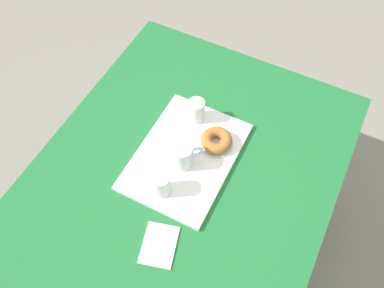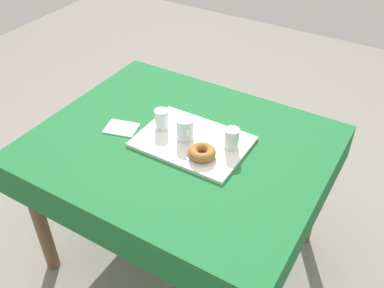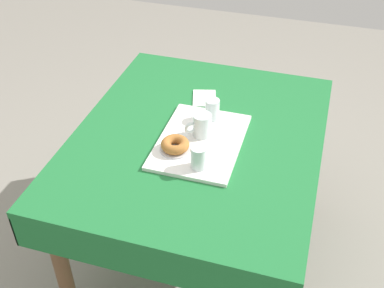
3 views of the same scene
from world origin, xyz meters
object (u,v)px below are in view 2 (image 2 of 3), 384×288
(serving_tray, at_px, (193,142))
(water_glass_near, at_px, (162,120))
(dining_table, at_px, (180,161))
(water_glass_far, at_px, (232,140))
(tea_mug_left, at_px, (185,130))
(donut_plate_left, at_px, (202,157))
(sugar_donut_left, at_px, (202,152))
(paper_napkin, at_px, (121,128))

(serving_tray, distance_m, water_glass_near, 0.17)
(dining_table, distance_m, water_glass_far, 0.27)
(tea_mug_left, xyz_separation_m, water_glass_far, (0.19, 0.04, -0.01))
(dining_table, bearing_deg, water_glass_near, 164.64)
(dining_table, distance_m, donut_plate_left, 0.19)
(sugar_donut_left, bearing_deg, water_glass_far, 58.21)
(dining_table, xyz_separation_m, water_glass_far, (0.21, 0.06, 0.16))
(donut_plate_left, bearing_deg, dining_table, 159.24)
(water_glass_near, relative_size, donut_plate_left, 0.75)
(tea_mug_left, relative_size, water_glass_near, 1.07)
(serving_tray, height_order, paper_napkin, serving_tray)
(serving_tray, distance_m, water_glass_far, 0.17)
(dining_table, bearing_deg, sugar_donut_left, -20.76)
(water_glass_far, height_order, donut_plate_left, water_glass_far)
(water_glass_near, distance_m, donut_plate_left, 0.26)
(tea_mug_left, xyz_separation_m, paper_napkin, (-0.29, -0.07, -0.06))
(sugar_donut_left, bearing_deg, dining_table, 159.24)
(water_glass_far, bearing_deg, donut_plate_left, -121.79)
(tea_mug_left, xyz_separation_m, sugar_donut_left, (0.12, -0.07, -0.02))
(tea_mug_left, bearing_deg, sugar_donut_left, -30.35)
(tea_mug_left, distance_m, paper_napkin, 0.30)
(dining_table, distance_m, paper_napkin, 0.30)
(dining_table, height_order, tea_mug_left, tea_mug_left)
(tea_mug_left, relative_size, water_glass_far, 1.07)
(dining_table, relative_size, tea_mug_left, 12.42)
(serving_tray, xyz_separation_m, donut_plate_left, (0.09, -0.08, 0.01))
(donut_plate_left, relative_size, paper_napkin, 0.89)
(water_glass_near, xyz_separation_m, paper_napkin, (-0.16, -0.08, -0.05))
(donut_plate_left, bearing_deg, paper_napkin, 179.61)
(tea_mug_left, distance_m, water_glass_far, 0.20)
(water_glass_far, relative_size, paper_napkin, 0.67)
(tea_mug_left, distance_m, sugar_donut_left, 0.14)
(tea_mug_left, bearing_deg, dining_table, -128.89)
(water_glass_far, bearing_deg, serving_tray, -166.33)
(serving_tray, bearing_deg, water_glass_far, 13.67)
(water_glass_far, bearing_deg, dining_table, -163.11)
(water_glass_near, bearing_deg, tea_mug_left, -4.99)
(tea_mug_left, distance_m, donut_plate_left, 0.15)
(serving_tray, height_order, water_glass_far, water_glass_far)
(serving_tray, height_order, tea_mug_left, tea_mug_left)
(dining_table, bearing_deg, paper_napkin, -169.76)
(dining_table, xyz_separation_m, donut_plate_left, (0.14, -0.05, 0.12))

